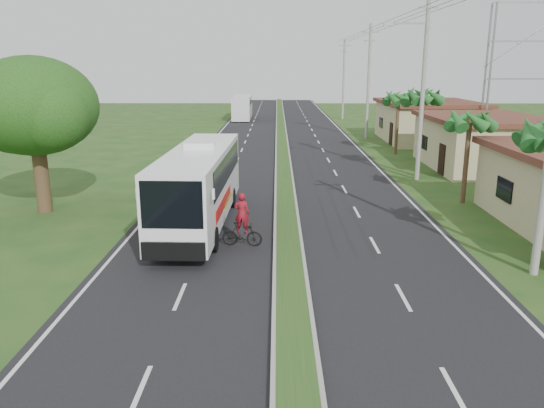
{
  "coord_description": "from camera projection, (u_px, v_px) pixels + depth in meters",
  "views": [
    {
      "loc": [
        -0.46,
        -15.33,
        7.02
      ],
      "look_at": [
        -0.65,
        4.71,
        1.8
      ],
      "focal_mm": 35.0,
      "sensor_mm": 36.0,
      "label": 1
    }
  ],
  "objects": [
    {
      "name": "utility_pole_c",
      "position": [
        369.0,
        80.0,
        51.86
      ],
      "size": [
        1.6,
        0.28,
        11.0
      ],
      "color": "gray",
      "rests_on": "ground"
    },
    {
      "name": "palm_verge_b",
      "position": [
        470.0,
        120.0,
        27.03
      ],
      "size": [
        2.4,
        2.4,
        5.05
      ],
      "color": "#473321",
      "rests_on": "ground"
    },
    {
      "name": "palm_verge_d",
      "position": [
        399.0,
        98.0,
        42.46
      ],
      "size": [
        2.4,
        2.4,
        5.25
      ],
      "color": "#473321",
      "rests_on": "ground"
    },
    {
      "name": "lane_edge_left",
      "position": [
        185.0,
        173.0,
        36.01
      ],
      "size": [
        0.12,
        160.0,
        0.01
      ],
      "primitive_type": "cube",
      "color": "silver",
      "rests_on": "ground"
    },
    {
      "name": "median_strip",
      "position": [
        284.0,
        171.0,
        35.93
      ],
      "size": [
        1.2,
        160.0,
        0.18
      ],
      "color": "gray",
      "rests_on": "ground"
    },
    {
      "name": "lane_edge_right",
      "position": [
        382.0,
        173.0,
        35.89
      ],
      "size": [
        0.12,
        160.0,
        0.01
      ],
      "primitive_type": "cube",
      "color": "silver",
      "rests_on": "ground"
    },
    {
      "name": "coach_bus_far",
      "position": [
        242.0,
        106.0,
        72.43
      ],
      "size": [
        2.47,
        10.7,
        3.11
      ],
      "rotation": [
        0.0,
        0.0,
        0.01
      ],
      "color": "white",
      "rests_on": "ground"
    },
    {
      "name": "shade_tree",
      "position": [
        32.0,
        110.0,
        25.14
      ],
      "size": [
        6.3,
        6.0,
        7.54
      ],
      "color": "#473321",
      "rests_on": "ground"
    },
    {
      "name": "motorcyclist",
      "position": [
        242.0,
        227.0,
        21.13
      ],
      "size": [
        1.67,
        0.65,
        2.21
      ],
      "rotation": [
        0.0,
        0.0,
        -0.12
      ],
      "color": "black",
      "rests_on": "ground"
    },
    {
      "name": "road_asphalt",
      "position": [
        284.0,
        173.0,
        35.95
      ],
      "size": [
        14.0,
        160.0,
        0.02
      ],
      "primitive_type": "cube",
      "color": "black",
      "rests_on": "ground"
    },
    {
      "name": "shop_far",
      "position": [
        428.0,
        121.0,
        50.82
      ],
      "size": [
        8.6,
        11.6,
        3.82
      ],
      "color": "tan",
      "rests_on": "ground"
    },
    {
      "name": "utility_pole_d",
      "position": [
        344.0,
        78.0,
        71.28
      ],
      "size": [
        1.6,
        0.28,
        10.5
      ],
      "color": "gray",
      "rests_on": "ground"
    },
    {
      "name": "coach_bus_main",
      "position": [
        200.0,
        180.0,
        23.8
      ],
      "size": [
        2.68,
        11.57,
        3.72
      ],
      "rotation": [
        0.0,
        0.0,
        -0.02
      ],
      "color": "white",
      "rests_on": "ground"
    },
    {
      "name": "utility_pole_b",
      "position": [
        423.0,
        79.0,
        32.36
      ],
      "size": [
        3.2,
        0.28,
        12.0
      ],
      "color": "gray",
      "rests_on": "ground"
    },
    {
      "name": "palm_verge_c",
      "position": [
        423.0,
        97.0,
        33.61
      ],
      "size": [
        2.4,
        2.4,
        5.85
      ],
      "color": "#473321",
      "rests_on": "ground"
    },
    {
      "name": "ground",
      "position": [
        291.0,
        297.0,
        16.6
      ],
      "size": [
        180.0,
        180.0,
        0.0
      ],
      "primitive_type": "plane",
      "color": "#1D4318",
      "rests_on": "ground"
    },
    {
      "name": "shop_mid",
      "position": [
        482.0,
        142.0,
        37.29
      ],
      "size": [
        7.6,
        10.6,
        3.67
      ],
      "color": "tan",
      "rests_on": "ground"
    }
  ]
}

